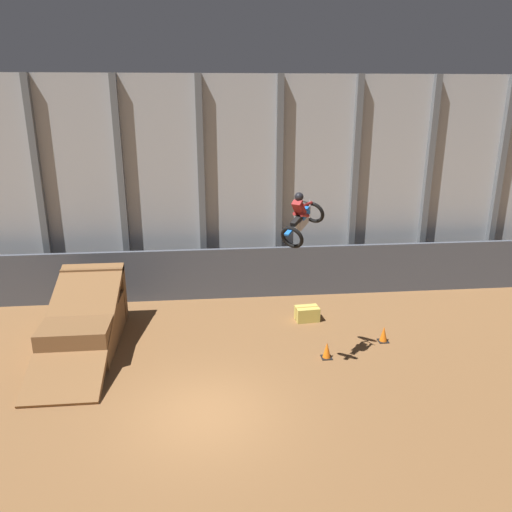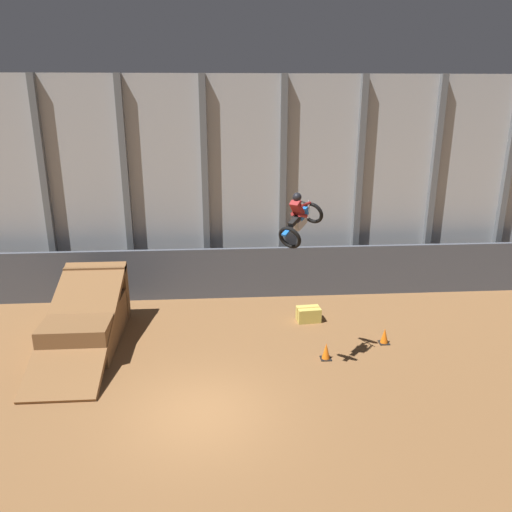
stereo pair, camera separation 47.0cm
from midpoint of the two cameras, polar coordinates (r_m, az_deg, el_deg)
name	(u,v)px [view 2 (the right image)]	position (r m, az deg, el deg)	size (l,w,h in m)	color
ground_plane	(201,413)	(14.70, -5.30, -17.49)	(60.00, 60.00, 0.00)	brown
arena_back_wall	(205,187)	(22.04, -5.19, 7.87)	(32.00, 0.40, 9.35)	#ADB2B7
lower_barrier	(207,274)	(21.68, -4.99, -2.03)	(31.36, 0.20, 2.24)	#474C56
dirt_ramp	(88,319)	(19.08, -18.02, -6.82)	(2.32, 6.10, 2.39)	brown
rider_bike_solo	(300,219)	(14.79, 5.97, 4.26)	(1.61, 1.76, 1.66)	black
traffic_cone_near_ramp	(326,351)	(17.27, 8.80, -10.73)	(0.36, 0.36, 0.58)	black
traffic_cone_arena_edge	(384,336)	(18.70, 15.18, -8.83)	(0.36, 0.36, 0.58)	black
hay_bale_trackside	(308,314)	(19.87, 6.70, -6.63)	(0.95, 0.68, 0.57)	#CCB751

